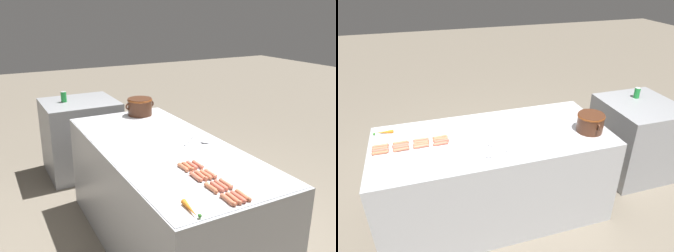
% 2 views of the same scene
% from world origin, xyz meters
% --- Properties ---
extents(ground_plane, '(20.00, 20.00, 0.00)m').
position_xyz_m(ground_plane, '(0.00, 0.00, 0.00)').
color(ground_plane, '#756B5B').
extents(griddle_counter, '(0.99, 2.18, 0.92)m').
position_xyz_m(griddle_counter, '(0.00, 0.00, 0.46)').
color(griddle_counter, '#ADAFB5').
rests_on(griddle_counter, ground_plane).
extents(back_cabinet, '(0.86, 0.79, 0.91)m').
position_xyz_m(back_cabinet, '(-0.21, 1.82, 0.45)').
color(back_cabinet, '#939599').
rests_on(back_cabinet, ground_plane).
extents(hot_dog_0, '(0.03, 0.14, 0.03)m').
position_xyz_m(hot_dog_0, '(-0.09, -0.98, 0.93)').
color(hot_dog_0, '#CF7150').
rests_on(hot_dog_0, griddle_counter).
extents(hot_dog_1, '(0.03, 0.14, 0.03)m').
position_xyz_m(hot_dog_1, '(-0.09, -0.81, 0.93)').
color(hot_dog_1, '#CA714D').
rests_on(hot_dog_1, griddle_counter).
extents(hot_dog_2, '(0.03, 0.14, 0.03)m').
position_xyz_m(hot_dog_2, '(-0.09, -0.64, 0.93)').
color(hot_dog_2, '#D17155').
rests_on(hot_dog_2, griddle_counter).
extents(hot_dog_3, '(0.03, 0.14, 0.03)m').
position_xyz_m(hot_dog_3, '(-0.09, -0.47, 0.93)').
color(hot_dog_3, '#CD724D').
rests_on(hot_dog_3, griddle_counter).
extents(hot_dog_4, '(0.03, 0.14, 0.03)m').
position_xyz_m(hot_dog_4, '(-0.05, -0.98, 0.93)').
color(hot_dog_4, '#CB6F4F').
rests_on(hot_dog_4, griddle_counter).
extents(hot_dog_5, '(0.03, 0.14, 0.03)m').
position_xyz_m(hot_dog_5, '(-0.05, -0.82, 0.93)').
color(hot_dog_5, '#C96854').
rests_on(hot_dog_5, griddle_counter).
extents(hot_dog_6, '(0.04, 0.14, 0.03)m').
position_xyz_m(hot_dog_6, '(-0.05, -0.64, 0.93)').
color(hot_dog_6, '#D87152').
rests_on(hot_dog_6, griddle_counter).
extents(hot_dog_7, '(0.04, 0.14, 0.03)m').
position_xyz_m(hot_dog_7, '(-0.05, -0.47, 0.93)').
color(hot_dog_7, '#CC724D').
rests_on(hot_dog_7, griddle_counter).
extents(hot_dog_8, '(0.03, 0.14, 0.03)m').
position_xyz_m(hot_dog_8, '(-0.02, -0.98, 0.93)').
color(hot_dog_8, '#CE6451').
rests_on(hot_dog_8, griddle_counter).
extents(hot_dog_9, '(0.03, 0.14, 0.03)m').
position_xyz_m(hot_dog_9, '(-0.02, -0.81, 0.93)').
color(hot_dog_9, '#CA674F').
rests_on(hot_dog_9, griddle_counter).
extents(hot_dog_10, '(0.03, 0.14, 0.03)m').
position_xyz_m(hot_dog_10, '(-0.02, -0.64, 0.93)').
color(hot_dog_10, '#C96F4D').
rests_on(hot_dog_10, griddle_counter).
extents(hot_dog_11, '(0.03, 0.14, 0.03)m').
position_xyz_m(hot_dog_11, '(-0.02, -0.47, 0.93)').
color(hot_dog_11, '#CC6551').
rests_on(hot_dog_11, griddle_counter).
extents(hot_dog_12, '(0.03, 0.14, 0.03)m').
position_xyz_m(hot_dog_12, '(0.02, -0.98, 0.93)').
color(hot_dog_12, '#CD714D').
rests_on(hot_dog_12, griddle_counter).
extents(hot_dog_13, '(0.03, 0.14, 0.03)m').
position_xyz_m(hot_dog_13, '(0.02, -0.81, 0.93)').
color(hot_dog_13, '#CC6F51').
rests_on(hot_dog_13, griddle_counter).
extents(hot_dog_14, '(0.03, 0.14, 0.03)m').
position_xyz_m(hot_dog_14, '(0.02, -0.64, 0.93)').
color(hot_dog_14, '#CE7255').
rests_on(hot_dog_14, griddle_counter).
extents(hot_dog_15, '(0.03, 0.14, 0.03)m').
position_xyz_m(hot_dog_15, '(0.02, -0.48, 0.93)').
color(hot_dog_15, '#D86C53').
rests_on(hot_dog_15, griddle_counter).
extents(bean_pot, '(0.32, 0.25, 0.18)m').
position_xyz_m(bean_pot, '(0.19, 0.89, 1.01)').
color(bean_pot, '#472616').
rests_on(bean_pot, griddle_counter).
extents(serving_spoon, '(0.23, 0.21, 0.02)m').
position_xyz_m(serving_spoon, '(0.29, -0.09, 0.92)').
color(serving_spoon, '#B7B7BC').
rests_on(serving_spoon, griddle_counter).
extents(carrot, '(0.05, 0.18, 0.03)m').
position_xyz_m(carrot, '(-0.33, -0.97, 0.93)').
color(carrot, orange).
rests_on(carrot, griddle_counter).
extents(soda_can, '(0.07, 0.07, 0.12)m').
position_xyz_m(soda_can, '(-0.37, 1.86, 0.97)').
color(soda_can, '#1E8C38').
rests_on(soda_can, back_cabinet).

